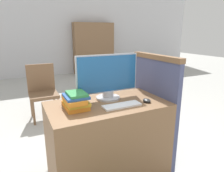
{
  "coord_description": "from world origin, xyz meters",
  "views": [
    {
      "loc": [
        -0.73,
        -1.28,
        1.39
      ],
      "look_at": [
        0.03,
        0.28,
        0.92
      ],
      "focal_mm": 32.0,
      "sensor_mm": 36.0,
      "label": 1
    }
  ],
  "objects_px": {
    "monitor": "(108,78)",
    "book_stack": "(75,101)",
    "mouse": "(147,101)",
    "far_chair": "(43,89)",
    "keyboard": "(122,105)"
  },
  "relations": [
    {
      "from": "monitor",
      "to": "far_chair",
      "type": "distance_m",
      "value": 1.75
    },
    {
      "from": "keyboard",
      "to": "book_stack",
      "type": "relative_size",
      "value": 1.22
    },
    {
      "from": "far_chair",
      "to": "mouse",
      "type": "bearing_deg",
      "value": -117.43
    },
    {
      "from": "book_stack",
      "to": "far_chair",
      "type": "distance_m",
      "value": 1.77
    },
    {
      "from": "book_stack",
      "to": "monitor",
      "type": "bearing_deg",
      "value": 17.22
    },
    {
      "from": "mouse",
      "to": "monitor",
      "type": "bearing_deg",
      "value": 137.85
    },
    {
      "from": "keyboard",
      "to": "far_chair",
      "type": "relative_size",
      "value": 0.4
    },
    {
      "from": "keyboard",
      "to": "mouse",
      "type": "distance_m",
      "value": 0.26
    },
    {
      "from": "monitor",
      "to": "keyboard",
      "type": "relative_size",
      "value": 1.8
    },
    {
      "from": "keyboard",
      "to": "book_stack",
      "type": "height_order",
      "value": "book_stack"
    },
    {
      "from": "monitor",
      "to": "mouse",
      "type": "xyz_separation_m",
      "value": [
        0.28,
        -0.26,
        -0.2
      ]
    },
    {
      "from": "mouse",
      "to": "book_stack",
      "type": "xyz_separation_m",
      "value": [
        -0.64,
        0.14,
        0.05
      ]
    },
    {
      "from": "monitor",
      "to": "book_stack",
      "type": "height_order",
      "value": "monitor"
    },
    {
      "from": "keyboard",
      "to": "mouse",
      "type": "relative_size",
      "value": 3.93
    },
    {
      "from": "monitor",
      "to": "mouse",
      "type": "distance_m",
      "value": 0.43
    }
  ]
}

